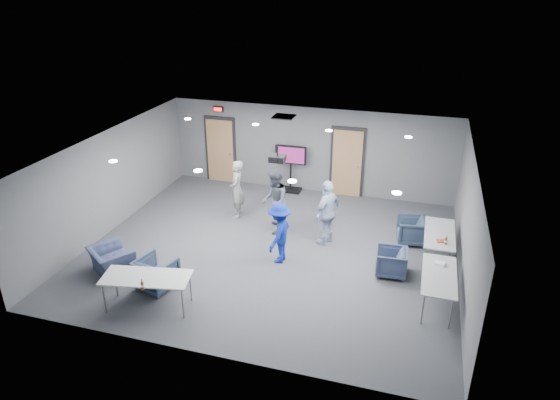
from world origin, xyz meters
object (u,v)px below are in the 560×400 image
(person_d, at_px, (279,233))
(table_right_a, at_px, (440,235))
(chair_front_a, at_px, (156,273))
(table_front_left, at_px, (146,279))
(person_a, at_px, (237,189))
(tv_stand, at_px, (291,166))
(chair_right_a, at_px, (412,230))
(table_right_b, at_px, (439,277))
(bottle_front, at_px, (142,285))
(chair_right_b, at_px, (391,262))
(person_b, at_px, (274,201))
(person_c, at_px, (327,212))
(chair_front_b, at_px, (112,260))
(projector, at_px, (277,158))
(bottle_right, at_px, (446,241))

(person_d, xyz_separation_m, table_right_a, (3.66, 1.14, -0.08))
(chair_front_a, xyz_separation_m, table_front_left, (0.19, -0.68, 0.32))
(person_d, bearing_deg, table_right_a, 112.02)
(person_a, bearing_deg, table_right_a, 67.96)
(table_right_a, relative_size, tv_stand, 1.11)
(person_d, distance_m, chair_right_a, 3.56)
(person_a, relative_size, chair_front_a, 2.11)
(table_right_b, bearing_deg, bottle_front, 111.35)
(chair_right_b, relative_size, chair_front_a, 0.88)
(table_right_b, bearing_deg, chair_front_a, 100.45)
(person_b, relative_size, person_c, 1.02)
(chair_right_b, xyz_separation_m, table_right_a, (1.02, 0.98, 0.36))
(tv_stand, bearing_deg, chair_right_a, -31.21)
(chair_front_b, bearing_deg, person_b, -100.45)
(projector, bearing_deg, chair_right_a, 20.18)
(person_d, xyz_separation_m, bottle_front, (-1.92, -2.94, 0.06))
(person_b, distance_m, chair_front_a, 3.75)
(person_d, distance_m, table_right_b, 3.74)
(bottle_right, relative_size, projector, 0.63)
(tv_stand, bearing_deg, bottle_front, -98.25)
(person_b, height_order, table_front_left, person_b)
(table_right_a, height_order, projector, projector)
(person_c, relative_size, chair_right_a, 2.32)
(person_d, xyz_separation_m, chair_right_a, (3.01, 1.85, -0.42))
(person_b, relative_size, tv_stand, 1.16)
(person_b, xyz_separation_m, bottle_right, (4.35, -0.83, -0.07))
(person_b, height_order, chair_right_a, person_b)
(bottle_front, bearing_deg, chair_right_b, 34.23)
(chair_front_b, bearing_deg, person_a, -81.18)
(chair_right_a, distance_m, tv_stand, 4.58)
(bottle_right, bearing_deg, table_front_left, -151.85)
(chair_front_a, distance_m, table_front_left, 0.78)
(person_a, distance_m, person_b, 1.41)
(person_d, height_order, chair_front_b, person_d)
(person_b, bearing_deg, person_d, 6.23)
(tv_stand, bearing_deg, person_b, -83.49)
(person_d, bearing_deg, chair_front_b, -61.10)
(person_c, distance_m, chair_right_b, 2.10)
(person_c, bearing_deg, table_front_left, -16.98)
(chair_front_b, distance_m, tv_stand, 6.43)
(person_c, distance_m, bottle_right, 2.94)
(chair_right_b, height_order, bottle_front, bottle_front)
(person_c, height_order, table_front_left, person_c)
(person_a, xyz_separation_m, table_right_a, (5.51, -0.88, -0.16))
(table_right_a, distance_m, bottle_front, 6.91)
(chair_front_a, height_order, table_front_left, table_front_left)
(person_b, xyz_separation_m, chair_front_b, (-3.01, -3.04, -0.57))
(person_c, relative_size, projector, 4.67)
(person_a, xyz_separation_m, person_c, (2.76, -0.82, 0.03))
(person_a, height_order, table_right_b, person_a)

